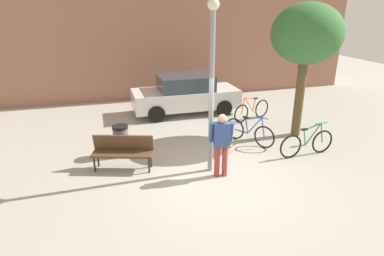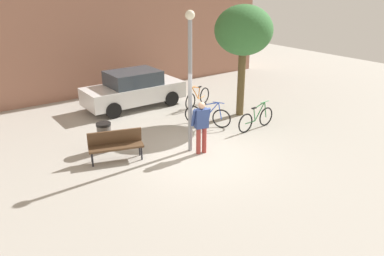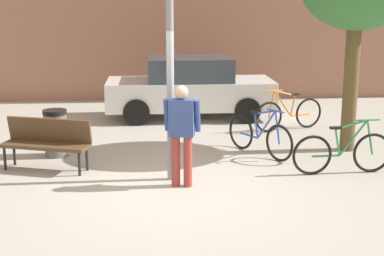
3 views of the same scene
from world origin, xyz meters
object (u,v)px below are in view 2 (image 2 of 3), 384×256
Objects in this scene: bicycle_orange at (198,98)px; trash_bin at (104,137)px; plaza_tree at (244,31)px; person_by_lamppost at (201,124)px; park_bench at (116,143)px; parked_car_white at (134,89)px; lamppost at (190,71)px; bicycle_green at (256,119)px; bicycle_blue at (208,116)px.

trash_bin is at bearing -159.60° from bicycle_orange.
bicycle_orange is (-0.78, 1.81, -2.89)m from plaza_tree.
trash_bin is at bearing -179.40° from plaza_tree.
park_bench is at bearing 155.02° from person_by_lamppost.
person_by_lamppost reaches higher than parked_car_white.
trash_bin is at bearing 143.90° from lamppost.
person_by_lamppost is 5.40m from parked_car_white.
parked_car_white is 4.45m from trash_bin.
park_bench is at bearing -90.62° from trash_bin.
bicycle_orange is at bearing -35.35° from parked_car_white.
plaza_tree is (3.45, 2.01, 2.31)m from person_by_lamppost.
bicycle_orange reaches higher than trash_bin.
bicycle_orange is 5.36m from trash_bin.
parked_car_white reaches higher than trash_bin.
person_by_lamppost reaches higher than bicycle_green.
lamppost is at bearing -36.10° from trash_bin.
bicycle_blue is 0.37× the size of parked_car_white.
bicycle_green is (2.84, 0.48, -0.58)m from person_by_lamppost.
lamppost is 4.98m from bicycle_orange.
park_bench is 1.82× the size of trash_bin.
bicycle_blue is at bearing -172.12° from plaza_tree.
trash_bin is (0.01, 0.85, -0.08)m from park_bench.
lamppost is at bearing -18.65° from park_bench.
plaza_tree is 3.44m from bicycle_blue.
plaza_tree is at bearing -48.48° from parked_car_white.
plaza_tree is at bearing 24.57° from lamppost.
plaza_tree is 6.45m from trash_bin.
lamppost is 1.01× the size of plaza_tree.
bicycle_orange is 1.87× the size of trash_bin.
bicycle_green is (-0.61, -1.53, -2.89)m from plaza_tree.
lamppost reaches higher than trash_bin.
plaza_tree reaches higher than bicycle_orange.
bicycle_green is 0.43× the size of parked_car_white.
bicycle_green is at bearing -45.98° from bicycle_blue.
lamppost is at bearing -155.43° from plaza_tree.
plaza_tree is 4.65× the size of trash_bin.
lamppost is 3.15m from bicycle_blue.
parked_car_white is at bearing 50.50° from trash_bin.
person_by_lamppost reaches higher than bicycle_orange.
lamppost reaches higher than person_by_lamppost.
bicycle_orange is 0.41× the size of parked_car_white.
bicycle_orange reaches higher than park_bench.
lamppost reaches higher than plaza_tree.
trash_bin is at bearing 164.20° from bicycle_green.
lamppost is 4.69× the size of trash_bin.
plaza_tree is 2.35× the size of bicycle_green.
bicycle_blue is 3.97m from trash_bin.
plaza_tree reaches higher than person_by_lamppost.
bicycle_green is (3.01, 0.12, -2.19)m from lamppost.
lamppost reaches higher than park_bench.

